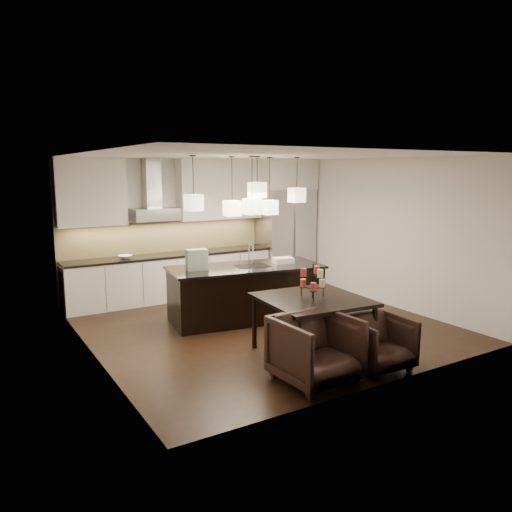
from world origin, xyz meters
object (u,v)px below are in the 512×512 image
island_body (246,294)px  dining_table (312,326)px  armchair_right (378,343)px  refrigerator (285,237)px  armchair_left (316,350)px

island_body → dining_table: 1.96m
dining_table → armchair_right: dining_table is taller
island_body → dining_table: island_body is taller
dining_table → refrigerator: bearing=64.9°
armchair_left → refrigerator: bearing=57.0°
refrigerator → island_body: refrigerator is taller
dining_table → armchair_right: size_ratio=1.78×
island_body → armchair_left: island_body is taller
armchair_left → dining_table: bearing=52.6°
island_body → armchair_left: (-0.60, -2.73, -0.03)m
dining_table → armchair_left: bearing=-120.4°
island_body → armchair_right: 2.84m
refrigerator → island_body: size_ratio=0.84×
island_body → dining_table: (-0.06, -1.96, -0.04)m
armchair_left → armchair_right: 0.98m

